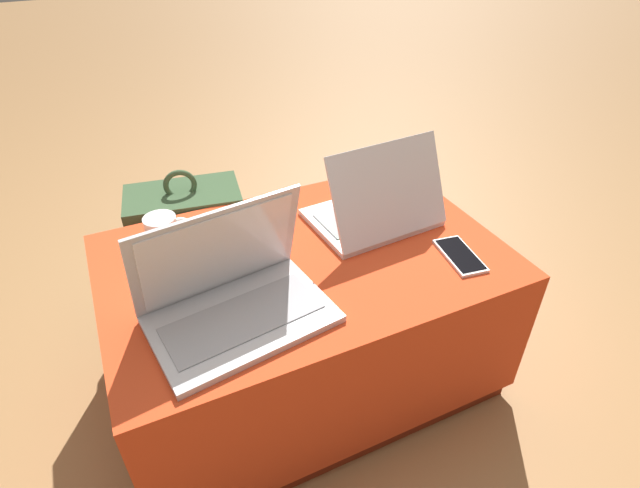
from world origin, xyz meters
TOP-DOWN VIEW (x-y plane):
  - ground_plane at (0.00, 0.00)m, footprint 14.00×14.00m
  - ottoman at (0.00, 0.00)m, footprint 0.99×0.65m
  - laptop_near at (-0.22, -0.13)m, footprint 0.40×0.29m
  - laptop_far at (0.24, 0.05)m, footprint 0.34×0.27m
  - cell_phone at (0.35, -0.17)m, footprint 0.10×0.16m
  - backpack at (-0.21, 0.45)m, footprint 0.37×0.29m
  - coffee_mug at (-0.30, 0.18)m, footprint 0.12×0.08m

SIDE VIEW (x-z plane):
  - ground_plane at x=0.00m, z-range 0.00..0.00m
  - backpack at x=-0.21m, z-range -0.05..0.48m
  - ottoman at x=0.00m, z-range 0.00..0.44m
  - cell_phone at x=0.35m, z-range 0.44..0.45m
  - coffee_mug at x=-0.30m, z-range 0.44..0.53m
  - laptop_far at x=0.24m, z-range 0.37..0.61m
  - laptop_near at x=-0.22m, z-range 0.37..0.62m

